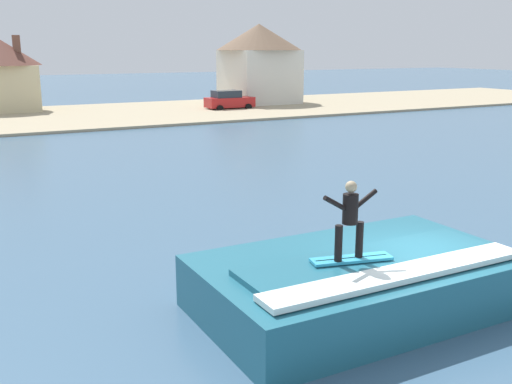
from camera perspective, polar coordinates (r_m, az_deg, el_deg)
ground_plane at (r=14.16m, az=15.31°, el=-10.28°), size 260.00×260.00×0.00m
wave_crest at (r=13.40m, az=9.83°, el=-8.50°), size 6.94×4.11×1.32m
surfboard at (r=12.61m, az=9.12°, el=-6.35°), size 1.78×0.81×0.06m
surfer at (r=12.23m, az=9.00°, el=-2.27°), size 1.32×0.32×1.65m
shoreline_bank at (r=52.42m, az=-18.13°, el=6.85°), size 120.00×19.18×0.20m
car_far_shore at (r=56.08m, az=-2.62°, el=8.77°), size 4.49×2.17×1.86m
house_gabled_white at (r=62.11m, az=0.29°, el=12.55°), size 8.70×8.70×8.07m
house_small_cottage at (r=58.14m, az=-23.27°, el=10.52°), size 7.12×7.12×6.78m
tree_tall_bare at (r=66.76m, az=1.38°, el=12.39°), size 2.99×2.99×5.81m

